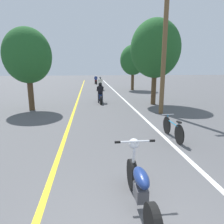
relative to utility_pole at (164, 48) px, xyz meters
The scene contains 11 objects.
lane_stripe_center 7.53m from the utility_pole, 135.71° to the left, with size 0.14×48.00×0.01m, color yellow.
lane_stripe_edge 5.93m from the utility_pole, 104.39° to the left, with size 0.14×48.00×0.01m, color white.
utility_pole is the anchor object (origin of this frame).
roadside_tree_right_near 2.77m from the utility_pole, 81.00° to the left, with size 3.25×2.92×5.52m.
roadside_tree_right_far 11.58m from the utility_pole, 85.59° to the left, with size 2.79×2.51×4.84m.
roadside_tree_left 7.50m from the utility_pole, 166.61° to the left, with size 2.68×2.41×4.66m.
motorcycle_foreground 8.42m from the utility_pole, 112.63° to the right, with size 0.79×2.02×1.13m.
motorcycle_rider_lead 5.70m from the utility_pole, 129.28° to the left, with size 0.50×2.03×1.44m.
motorcycle_rider_mid 12.40m from the utility_pole, 102.81° to the left, with size 0.50×2.20×1.45m.
motorcycle_rider_far 20.48m from the utility_pole, 98.17° to the left, with size 0.50×2.07×1.33m.
bicycle_parked 5.04m from the utility_pole, 104.24° to the right, with size 0.44×1.75×0.78m.
Camera 1 is at (-0.77, -2.04, 2.50)m, focal length 32.00 mm.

